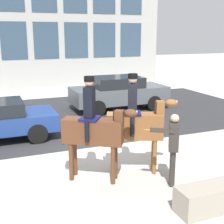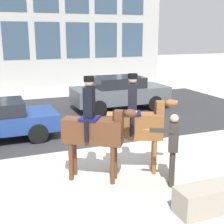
{
  "view_description": "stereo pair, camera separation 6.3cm",
  "coord_description": "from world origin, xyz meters",
  "px_view_note": "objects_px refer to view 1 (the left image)",
  "views": [
    {
      "loc": [
        -2.75,
        -8.49,
        3.53
      ],
      "look_at": [
        0.24,
        -0.97,
        1.51
      ],
      "focal_mm": 50.0,
      "sensor_mm": 36.0,
      "label": 1
    },
    {
      "loc": [
        -2.7,
        -8.51,
        3.53
      ],
      "look_at": [
        0.24,
        -0.97,
        1.51
      ],
      "focal_mm": 50.0,
      "sensor_mm": 36.0,
      "label": 2
    }
  ],
  "objects_px": {
    "mounted_horse_lead": "(94,128)",
    "mounted_horse_companion": "(136,123)",
    "street_car_far_lane": "(118,92)",
    "planter_ledge": "(221,195)",
    "pedestrian_bystander": "(173,144)"
  },
  "relations": [
    {
      "from": "mounted_horse_companion",
      "to": "pedestrian_bystander",
      "type": "bearing_deg",
      "value": -43.13
    },
    {
      "from": "mounted_horse_companion",
      "to": "planter_ledge",
      "type": "xyz_separation_m",
      "value": [
        0.87,
        -2.28,
        -1.05
      ]
    },
    {
      "from": "planter_ledge",
      "to": "mounted_horse_companion",
      "type": "bearing_deg",
      "value": 110.95
    },
    {
      "from": "mounted_horse_lead",
      "to": "street_car_far_lane",
      "type": "xyz_separation_m",
      "value": [
        3.49,
        6.75,
        -0.49
      ]
    },
    {
      "from": "street_car_far_lane",
      "to": "planter_ledge",
      "type": "distance_m",
      "value": 9.11
    },
    {
      "from": "planter_ledge",
      "to": "mounted_horse_lead",
      "type": "bearing_deg",
      "value": 132.37
    },
    {
      "from": "pedestrian_bystander",
      "to": "planter_ledge",
      "type": "xyz_separation_m",
      "value": [
        0.42,
        -1.25,
        -0.77
      ]
    },
    {
      "from": "pedestrian_bystander",
      "to": "street_car_far_lane",
      "type": "relative_size",
      "value": 0.39
    },
    {
      "from": "mounted_horse_companion",
      "to": "planter_ledge",
      "type": "bearing_deg",
      "value": -45.92
    },
    {
      "from": "mounted_horse_companion",
      "to": "mounted_horse_lead",
      "type": "bearing_deg",
      "value": -153.97
    },
    {
      "from": "mounted_horse_companion",
      "to": "street_car_far_lane",
      "type": "height_order",
      "value": "mounted_horse_companion"
    },
    {
      "from": "mounted_horse_lead",
      "to": "mounted_horse_companion",
      "type": "height_order",
      "value": "mounted_horse_companion"
    },
    {
      "from": "mounted_horse_companion",
      "to": "street_car_far_lane",
      "type": "relative_size",
      "value": 0.57
    },
    {
      "from": "mounted_horse_companion",
      "to": "pedestrian_bystander",
      "type": "height_order",
      "value": "mounted_horse_companion"
    },
    {
      "from": "mounted_horse_lead",
      "to": "street_car_far_lane",
      "type": "height_order",
      "value": "mounted_horse_lead"
    }
  ]
}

